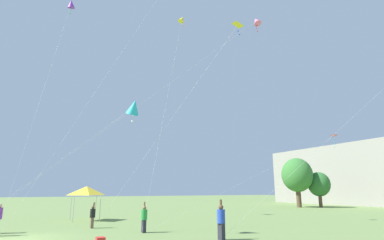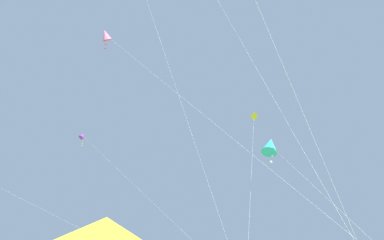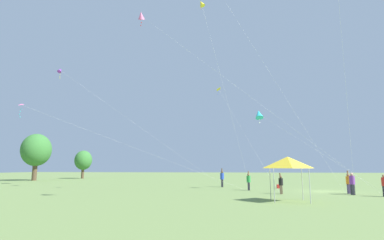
{
  "view_description": "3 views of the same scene",
  "coord_description": "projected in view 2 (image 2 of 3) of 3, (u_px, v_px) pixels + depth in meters",
  "views": [
    {
      "loc": [
        19.93,
        0.54,
        2.65
      ],
      "look_at": [
        0.17,
        10.68,
        7.84
      ],
      "focal_mm": 28.0,
      "sensor_mm": 36.0,
      "label": 1
    },
    {
      "loc": [
        -16.74,
        -6.05,
        1.21
      ],
      "look_at": [
        -2.2,
        7.58,
        8.65
      ],
      "focal_mm": 40.0,
      "sensor_mm": 36.0,
      "label": 2
    },
    {
      "loc": [
        -30.13,
        8.17,
        2.23
      ],
      "look_at": [
        1.46,
        12.78,
        7.31
      ],
      "focal_mm": 28.0,
      "sensor_mm": 36.0,
      "label": 3
    }
  ],
  "objects": [
    {
      "name": "kite_purple_diamond_5",
      "position": [
        83.0,
        136.0,
        45.68
      ],
      "size": [
        2.04,
        23.02,
        16.15
      ],
      "color": "silver",
      "rests_on": "ground"
    },
    {
      "name": "kite_pink_diamond_0",
      "position": [
        106.0,
        35.0,
        32.64
      ],
      "size": [
        4.18,
        21.85,
        19.28
      ],
      "color": "silver",
      "rests_on": "ground"
    },
    {
      "name": "kite_cyan_diamond_2",
      "position": [
        270.0,
        146.0,
        22.45
      ],
      "size": [
        7.17,
        9.65,
        8.47
      ],
      "color": "silver",
      "rests_on": "ground"
    },
    {
      "name": "festival_tent",
      "position": [
        106.0,
        231.0,
        12.66
      ],
      "size": [
        2.42,
        2.42,
        2.96
      ],
      "color": "#B7B7BC",
      "rests_on": "ground"
    },
    {
      "name": "kite_yellow_delta_7",
      "position": [
        254.0,
        119.0,
        30.21
      ],
      "size": [
        10.08,
        6.09,
        12.38
      ],
      "color": "silver",
      "rests_on": "ground"
    }
  ]
}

